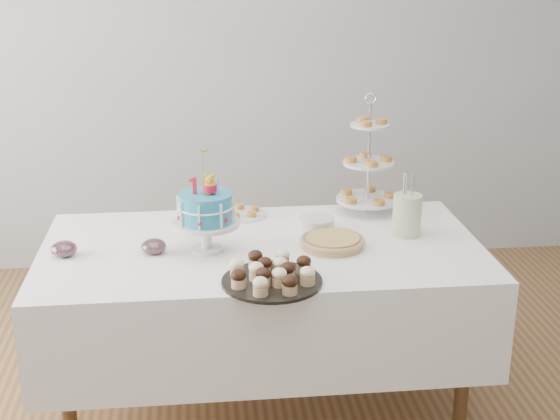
{
  "coord_description": "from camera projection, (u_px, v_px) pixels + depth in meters",
  "views": [
    {
      "loc": [
        -0.26,
        -2.86,
        2.03
      ],
      "look_at": [
        0.08,
        0.3,
        0.93
      ],
      "focal_mm": 50.0,
      "sensor_mm": 36.0,
      "label": 1
    }
  ],
  "objects": [
    {
      "name": "tiered_stand",
      "position": [
        368.0,
        163.0,
        3.75
      ],
      "size": [
        0.3,
        0.3,
        0.59
      ],
      "color": "silver",
      "rests_on": "table"
    },
    {
      "name": "pie",
      "position": [
        333.0,
        241.0,
        3.38
      ],
      "size": [
        0.28,
        0.28,
        0.04
      ],
      "color": "tan",
      "rests_on": "table"
    },
    {
      "name": "table",
      "position": [
        262.0,
        293.0,
        3.48
      ],
      "size": [
        1.92,
        1.02,
        0.77
      ],
      "color": "white",
      "rests_on": "floor"
    },
    {
      "name": "pastry_plate",
      "position": [
        242.0,
        212.0,
        3.77
      ],
      "size": [
        0.24,
        0.24,
        0.04
      ],
      "color": "silver",
      "rests_on": "table"
    },
    {
      "name": "cupcake_tray",
      "position": [
        272.0,
        273.0,
        3.02
      ],
      "size": [
        0.39,
        0.39,
        0.09
      ],
      "color": "black",
      "rests_on": "table"
    },
    {
      "name": "jam_bowl_a",
      "position": [
        154.0,
        247.0,
        3.31
      ],
      "size": [
        0.11,
        0.11,
        0.06
      ],
      "color": "silver",
      "rests_on": "table"
    },
    {
      "name": "birthday_cake",
      "position": [
        206.0,
        225.0,
        3.3
      ],
      "size": [
        0.29,
        0.29,
        0.44
      ],
      "rotation": [
        0.0,
        0.0,
        -0.24
      ],
      "color": "silver",
      "rests_on": "table"
    },
    {
      "name": "plate_stack",
      "position": [
        317.0,
        224.0,
        3.56
      ],
      "size": [
        0.16,
        0.16,
        0.06
      ],
      "color": "silver",
      "rests_on": "table"
    },
    {
      "name": "walls",
      "position": [
        268.0,
        131.0,
        2.93
      ],
      "size": [
        5.04,
        4.04,
        2.7
      ],
      "color": "#949799",
      "rests_on": "floor"
    },
    {
      "name": "utensil_pitcher",
      "position": [
        407.0,
        213.0,
        3.49
      ],
      "size": [
        0.14,
        0.13,
        0.29
      ],
      "rotation": [
        0.0,
        0.0,
        0.31
      ],
      "color": "silver",
      "rests_on": "table"
    },
    {
      "name": "jam_bowl_b",
      "position": [
        64.0,
        249.0,
        3.28
      ],
      "size": [
        0.11,
        0.11,
        0.07
      ],
      "color": "silver",
      "rests_on": "table"
    }
  ]
}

